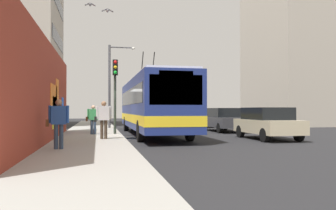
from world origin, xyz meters
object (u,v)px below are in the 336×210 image
Objects in this scene: pedestrian_midblock at (93,117)px; pedestrian_at_curb at (104,117)px; city_bus at (152,104)px; parked_car_navy at (181,116)px; parked_car_white at (197,117)px; traffic_light at (115,84)px; parked_car_champagne at (267,123)px; pedestrian_near_wall at (58,120)px; street_lamp at (113,79)px; parked_car_dark_gray at (222,119)px.

pedestrian_at_curb is at bearing -170.69° from pedestrian_midblock.
city_bus is 8.09× the size of pedestrian_midblock.
city_bus is 15.16m from parked_car_navy.
traffic_light is (-9.18, 7.35, 2.05)m from parked_car_white.
parked_car_champagne is (-3.89, -5.20, -0.98)m from city_bus.
pedestrian_at_curb is 0.42× the size of traffic_light.
street_lamp is at bearing -10.06° from pedestrian_near_wall.
traffic_light is (-0.09, -1.17, 1.83)m from pedestrian_midblock.
pedestrian_at_curb is 3.54m from traffic_light.
traffic_light reaches higher than parked_car_champagne.
pedestrian_at_curb is (-12.19, 8.01, 0.32)m from parked_car_white.
parked_car_dark_gray and parked_car_white have the same top height.
traffic_light is (6.75, -2.21, 1.75)m from pedestrian_near_wall.
traffic_light is 0.67× the size of street_lamp.
pedestrian_midblock is at bearing 102.21° from city_bus.
parked_car_champagne is at bearing 180.00° from parked_car_dark_gray.
pedestrian_midblock is at bearing -8.71° from pedestrian_near_wall.
traffic_light is (-0.80, 2.15, 1.07)m from city_bus.
parked_car_dark_gray is 2.84× the size of pedestrian_at_curb.
parked_car_dark_gray is at bearing -66.64° from traffic_light.
pedestrian_at_curb is at bearing 167.67° from traffic_light.
parked_car_champagne is 2.63× the size of pedestrian_midblock.
parked_car_dark_gray is at bearing -52.31° from pedestrian_at_curb.
pedestrian_at_curb reaches higher than parked_car_white.
city_bus is 2.09× the size of street_lamp.
city_bus reaches higher than pedestrian_near_wall.
city_bus is 9.90m from parked_car_white.
parked_car_dark_gray is at bearing -180.00° from parked_car_white.
pedestrian_near_wall is (-21.76, 9.56, 0.30)m from parked_car_navy.
street_lamp reaches higher than parked_car_dark_gray.
parked_car_navy is 2.56× the size of pedestrian_at_curb.
pedestrian_near_wall is at bearing 149.97° from city_bus.
parked_car_champagne and parked_car_navy have the same top height.
pedestrian_near_wall is at bearing 171.29° from pedestrian_midblock.
traffic_light is at bearing 153.92° from parked_car_navy.
pedestrian_midblock is 0.93× the size of pedestrian_near_wall.
city_bus reaches higher than parked_car_dark_gray.
parked_car_dark_gray is 8.26m from traffic_light.
street_lamp is (9.55, -0.80, 2.53)m from pedestrian_at_curb.
traffic_light reaches higher than pedestrian_near_wall.
pedestrian_at_curb is 0.28× the size of street_lamp.
pedestrian_near_wall is at bearing 110.91° from parked_car_champagne.
parked_car_white is at bearing -31.84° from city_bus.
parked_car_navy is 1.08× the size of traffic_light.
pedestrian_near_wall is (-9.92, 9.56, 0.30)m from parked_car_dark_gray.
street_lamp reaches higher than city_bus.
parked_car_dark_gray is at bearing -70.06° from pedestrian_midblock.
parked_car_white is (8.37, -5.20, -0.98)m from city_bus.
city_bus reaches higher than parked_car_navy.
parked_car_white is 5.84m from parked_car_navy.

